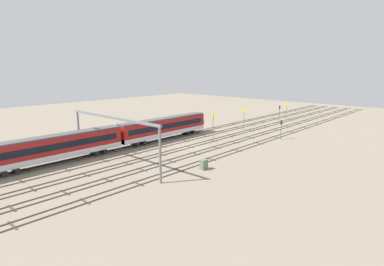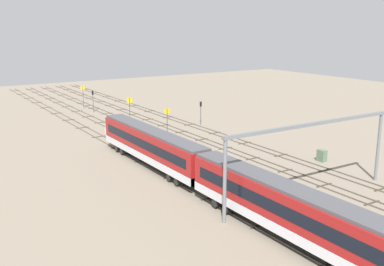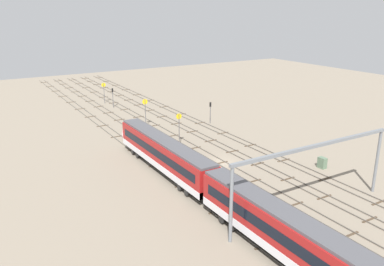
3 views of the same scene
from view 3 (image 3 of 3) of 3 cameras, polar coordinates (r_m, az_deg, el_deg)
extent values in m
plane|color=gray|center=(60.35, 4.18, -4.32)|extent=(195.21, 195.21, 0.00)
cube|color=#59544C|center=(66.00, 11.09, -2.61)|extent=(179.21, 0.07, 0.16)
cube|color=#59544C|center=(65.09, 10.14, -2.84)|extent=(179.21, 0.07, 0.16)
cube|color=#473828|center=(53.34, 25.24, -9.04)|extent=(0.24, 2.40, 0.08)
cube|color=#473828|center=(57.68, 18.62, -6.26)|extent=(0.24, 2.40, 0.08)
cube|color=#473828|center=(62.78, 13.05, -3.83)|extent=(0.24, 2.40, 0.08)
cube|color=#473828|center=(68.47, 8.39, -1.76)|extent=(0.24, 2.40, 0.08)
cube|color=#473828|center=(74.61, 4.47, -0.01)|extent=(0.24, 2.40, 0.08)
cube|color=#473828|center=(81.11, 1.17, 1.47)|extent=(0.24, 2.40, 0.08)
cube|color=#473828|center=(87.89, -1.63, 2.72)|extent=(0.24, 2.40, 0.08)
cube|color=#473828|center=(94.88, -4.03, 3.78)|extent=(0.24, 2.40, 0.08)
cube|color=#473828|center=(102.04, -6.11, 4.70)|extent=(0.24, 2.40, 0.08)
cube|color=#473828|center=(109.34, -7.91, 5.48)|extent=(0.24, 2.40, 0.08)
cube|color=#473828|center=(116.75, -9.49, 6.16)|extent=(0.24, 2.40, 0.08)
cube|color=#473828|center=(124.25, -10.88, 6.76)|extent=(0.24, 2.40, 0.08)
cube|color=#473828|center=(131.83, -12.12, 7.29)|extent=(0.24, 2.40, 0.08)
cube|color=#473828|center=(139.48, -13.23, 7.75)|extent=(0.24, 2.40, 0.08)
cube|color=#59544C|center=(63.25, 8.05, -3.34)|extent=(179.21, 0.07, 0.16)
cube|color=#59544C|center=(62.41, 7.01, -3.58)|extent=(179.21, 0.07, 0.16)
cube|color=#473828|center=(48.96, 24.18, -11.29)|extent=(0.24, 2.40, 0.08)
cube|color=#473828|center=(52.33, 18.48, -8.73)|extent=(0.24, 2.40, 0.08)
cube|color=#473828|center=(56.22, 13.59, -6.43)|extent=(0.24, 2.40, 0.08)
cube|color=#473828|center=(60.55, 9.40, -4.41)|extent=(0.24, 2.40, 0.08)
cube|color=#473828|center=(65.21, 5.81, -2.64)|extent=(0.24, 2.40, 0.08)
cube|color=#473828|center=(70.15, 2.71, -1.12)|extent=(0.24, 2.40, 0.08)
cube|color=#473828|center=(75.31, 0.04, 0.21)|extent=(0.24, 2.40, 0.08)
cube|color=#473828|center=(80.65, -2.29, 1.37)|extent=(0.24, 2.40, 0.08)
cube|color=#473828|center=(86.13, -4.32, 2.37)|extent=(0.24, 2.40, 0.08)
cube|color=#473828|center=(91.74, -6.11, 3.25)|extent=(0.24, 2.40, 0.08)
cube|color=#473828|center=(97.44, -7.70, 4.03)|extent=(0.24, 2.40, 0.08)
cube|color=#473828|center=(103.22, -9.11, 4.72)|extent=(0.24, 2.40, 0.08)
cube|color=#473828|center=(109.07, -10.38, 5.33)|extent=(0.24, 2.40, 0.08)
cube|color=#473828|center=(114.98, -11.51, 5.88)|extent=(0.24, 2.40, 0.08)
cube|color=#473828|center=(120.94, -12.54, 6.37)|extent=(0.24, 2.40, 0.08)
cube|color=#473828|center=(126.94, -13.47, 6.82)|extent=(0.24, 2.40, 0.08)
cube|color=#473828|center=(132.98, -14.32, 7.22)|extent=(0.24, 2.40, 0.08)
cube|color=#473828|center=(139.05, -15.10, 7.59)|extent=(0.24, 2.40, 0.08)
cube|color=#59544C|center=(60.71, 4.74, -4.12)|extent=(179.21, 0.07, 0.16)
cube|color=#59544C|center=(59.94, 3.62, -4.38)|extent=(179.21, 0.07, 0.16)
cube|color=#473828|center=(45.21, 21.79, -13.45)|extent=(0.24, 2.40, 0.08)
cube|color=#473828|center=(49.55, 14.65, -9.89)|extent=(0.24, 2.40, 0.08)
cube|color=#473828|center=(54.65, 8.87, -6.84)|extent=(0.24, 2.40, 0.08)
cube|color=#473828|center=(60.34, 4.18, -4.29)|extent=(0.24, 2.40, 0.08)
cube|color=#473828|center=(66.45, 0.35, -2.17)|extent=(0.24, 2.40, 0.08)
cube|color=#473828|center=(72.88, -2.81, -0.40)|extent=(0.24, 2.40, 0.08)
cube|color=#473828|center=(79.56, -5.45, 1.07)|extent=(0.24, 2.40, 0.08)
cube|color=#473828|center=(86.42, -7.67, 2.32)|extent=(0.24, 2.40, 0.08)
cube|color=#473828|center=(93.43, -9.57, 3.37)|extent=(0.24, 2.40, 0.08)
cube|color=#473828|center=(100.56, -11.21, 4.27)|extent=(0.24, 2.40, 0.08)
cube|color=#473828|center=(107.77, -12.63, 5.05)|extent=(0.24, 2.40, 0.08)
cube|color=#473828|center=(115.07, -13.87, 5.73)|extent=(0.24, 2.40, 0.08)
cube|color=#473828|center=(122.42, -14.97, 6.33)|extent=(0.24, 2.40, 0.08)
cube|color=#473828|center=(129.82, -15.94, 6.86)|extent=(0.24, 2.40, 0.08)
cube|color=#473828|center=(137.27, -16.81, 7.32)|extent=(0.24, 2.40, 0.08)
cube|color=#59544C|center=(58.40, 1.15, -4.96)|extent=(179.21, 0.07, 0.16)
cube|color=#59544C|center=(57.71, -0.07, -5.23)|extent=(179.21, 0.07, 0.16)
cube|color=#473828|center=(41.74, 18.69, -15.83)|extent=(0.24, 2.40, 0.08)
cube|color=#473828|center=(45.71, 12.08, -12.15)|extent=(0.24, 2.40, 0.08)
cube|color=#473828|center=(50.31, 6.74, -8.97)|extent=(0.24, 2.40, 0.08)
cube|color=#473828|center=(55.39, 2.40, -6.30)|extent=(0.24, 2.40, 0.08)
cube|color=#473828|center=(60.82, -1.14, -4.06)|extent=(0.24, 2.40, 0.08)
cube|color=#473828|center=(66.53, -4.08, -2.19)|extent=(0.24, 2.40, 0.08)
cube|color=#473828|center=(72.45, -6.54, -0.61)|extent=(0.24, 2.40, 0.08)
cube|color=#473828|center=(78.52, -8.62, 0.73)|extent=(0.24, 2.40, 0.08)
cube|color=#473828|center=(84.72, -10.40, 1.88)|extent=(0.24, 2.40, 0.08)
cube|color=#473828|center=(91.02, -11.94, 2.86)|extent=(0.24, 2.40, 0.08)
cube|color=#473828|center=(97.40, -13.28, 3.72)|extent=(0.24, 2.40, 0.08)
cube|color=#473828|center=(103.84, -14.46, 4.46)|extent=(0.24, 2.40, 0.08)
cube|color=#473828|center=(110.34, -15.50, 5.12)|extent=(0.24, 2.40, 0.08)
cube|color=#473828|center=(116.89, -16.43, 5.71)|extent=(0.24, 2.40, 0.08)
cube|color=#473828|center=(123.47, -17.26, 6.23)|extent=(0.24, 2.40, 0.08)
cube|color=#473828|center=(130.08, -18.00, 6.69)|extent=(0.24, 2.40, 0.08)
cube|color=#473828|center=(136.72, -18.68, 7.11)|extent=(0.24, 2.40, 0.08)
cube|color=#59544C|center=(56.35, -2.73, -5.83)|extent=(179.21, 0.07, 0.16)
cube|color=#59544C|center=(55.75, -4.04, -6.12)|extent=(179.21, 0.07, 0.16)
cube|color=#473828|center=(41.12, 10.35, -15.66)|extent=(0.24, 2.40, 0.08)
cube|color=#473828|center=(46.61, 3.70, -11.15)|extent=(0.24, 2.40, 0.08)
cube|color=#473828|center=(52.78, -1.32, -7.53)|extent=(0.24, 2.40, 0.08)
cube|color=#473828|center=(59.44, -5.20, -4.66)|extent=(0.24, 2.40, 0.08)
cube|color=#473828|center=(66.43, -8.26, -2.36)|extent=(0.24, 2.40, 0.08)
cube|color=#473828|center=(73.65, -10.71, -0.50)|extent=(0.24, 2.40, 0.08)
cube|color=#473828|center=(81.05, -12.72, 1.02)|extent=(0.24, 2.40, 0.08)
cube|color=#473828|center=(88.58, -14.40, 2.29)|extent=(0.24, 2.40, 0.08)
cube|color=#473828|center=(96.22, -15.81, 3.36)|extent=(0.24, 2.40, 0.08)
cube|color=#473828|center=(103.93, -17.02, 4.26)|extent=(0.24, 2.40, 0.08)
cube|color=#473828|center=(111.70, -18.06, 5.04)|extent=(0.24, 2.40, 0.08)
cube|color=#473828|center=(119.52, -18.97, 5.72)|extent=(0.24, 2.40, 0.08)
cube|color=#473828|center=(127.38, -19.76, 6.31)|extent=(0.24, 2.40, 0.08)
cube|color=#473828|center=(135.28, -20.47, 6.83)|extent=(0.24, 2.40, 0.08)
cube|color=maroon|center=(56.17, -4.09, -2.88)|extent=(24.00, 2.90, 3.60)
cube|color=silver|center=(56.66, -4.06, -4.16)|extent=(24.00, 2.94, 0.90)
cube|color=#4C4C51|center=(55.53, -4.13, -0.99)|extent=(24.00, 2.50, 0.30)
cube|color=black|center=(56.65, -2.78, -2.21)|extent=(22.00, 0.04, 1.10)
cube|color=black|center=(55.43, -5.45, -2.72)|extent=(22.00, 0.04, 1.10)
cylinder|color=black|center=(50.11, 0.44, -8.23)|extent=(0.90, 2.70, 0.90)
cylinder|color=black|center=(51.51, -0.61, -7.49)|extent=(0.90, 2.70, 0.90)
cylinder|color=black|center=(62.73, -6.84, -2.95)|extent=(0.90, 2.70, 0.90)
cylinder|color=black|center=(64.28, -7.50, -2.47)|extent=(0.90, 2.70, 0.90)
cube|color=maroon|center=(37.79, 13.67, -14.08)|extent=(24.00, 2.90, 3.60)
cube|color=silver|center=(38.50, 13.52, -15.80)|extent=(24.00, 2.94, 0.90)
cube|color=#4C4C51|center=(36.82, 13.89, -11.48)|extent=(24.00, 2.50, 0.30)
cube|color=black|center=(38.49, 15.32, -12.84)|extent=(22.00, 0.04, 1.10)
cube|color=black|center=(36.67, 12.03, -14.21)|extent=(22.00, 0.04, 1.10)
cylinder|color=black|center=(43.25, 7.08, -12.82)|extent=(0.90, 2.70, 0.90)
cylinder|color=black|center=(44.48, 5.64, -11.85)|extent=(0.90, 2.70, 0.90)
cone|color=silver|center=(67.35, -9.00, 0.25)|extent=(1.60, 3.24, 3.24)
cylinder|color=slate|center=(54.73, 25.03, -3.82)|extent=(0.36, 0.36, 8.02)
cylinder|color=slate|center=(39.38, 5.66, -10.34)|extent=(0.36, 0.36, 8.02)
cube|color=slate|center=(44.86, 17.47, -1.74)|extent=(0.40, 23.03, 0.35)
cylinder|color=#4C4C51|center=(66.55, -1.86, 0.40)|extent=(0.12, 0.12, 5.69)
cylinder|color=yellow|center=(65.93, -1.90, 2.41)|extent=(0.05, 0.99, 0.99)
cube|color=black|center=(65.95, -1.91, 2.41)|extent=(0.02, 0.44, 0.12)
cylinder|color=#4C4C51|center=(100.20, -12.52, 5.60)|extent=(0.12, 0.12, 5.06)
cylinder|color=yellow|center=(99.85, -12.60, 6.77)|extent=(0.05, 1.03, 1.03)
cube|color=black|center=(99.88, -12.61, 6.77)|extent=(0.02, 0.47, 0.12)
cylinder|color=#4C4C51|center=(77.84, -6.71, 2.80)|extent=(0.12, 0.12, 5.66)
cylinder|color=yellow|center=(77.32, -6.78, 4.48)|extent=(0.05, 1.08, 1.08)
cube|color=black|center=(77.35, -6.79, 4.49)|extent=(0.02, 0.49, 0.12)
cylinder|color=#4C4C51|center=(95.51, -11.29, 4.70)|extent=(0.14, 0.14, 3.72)
cube|color=black|center=(95.04, -11.37, 6.06)|extent=(0.20, 0.32, 0.90)
sphere|color=red|center=(95.11, -11.40, 6.19)|extent=(0.20, 0.20, 0.20)
sphere|color=#262626|center=(95.18, -11.39, 5.96)|extent=(0.20, 0.20, 0.20)
cylinder|color=#4C4C51|center=(80.56, 2.64, 2.60)|extent=(0.14, 0.14, 3.49)
cube|color=black|center=(80.03, 2.66, 4.12)|extent=(0.20, 0.32, 0.90)
sphere|color=green|center=(80.07, 2.62, 4.27)|extent=(0.20, 0.20, 0.20)
sphere|color=#262626|center=(80.16, 2.62, 4.00)|extent=(0.20, 0.20, 0.20)
cube|color=#597259|center=(61.15, 18.21, -4.09)|extent=(1.20, 0.82, 1.61)
cube|color=#333333|center=(61.44, 17.80, -3.70)|extent=(0.02, 0.57, 0.24)
camera|label=1|loc=(75.57, 59.69, 4.12)|focal=29.67mm
camera|label=2|loc=(6.32, -173.36, -59.81)|focal=42.38mm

